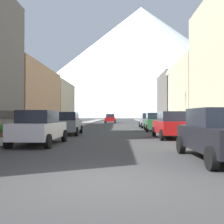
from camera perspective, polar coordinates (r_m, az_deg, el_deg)
name	(u,v)px	position (r m, az deg, el deg)	size (l,w,h in m)	color
ground_plane	(103,182)	(6.29, -2.02, -14.80)	(400.00, 400.00, 0.00)	#363636
sidewalk_left	(78,125)	(41.65, -7.37, -2.69)	(2.50, 100.00, 0.15)	gray
sidewalk_right	(158,125)	(41.53, 9.93, -2.69)	(2.50, 100.00, 0.15)	gray
storefront_left_2	(11,99)	(30.69, -20.92, 2.56)	(8.20, 12.84, 6.75)	tan
storefront_left_3	(48,105)	(41.80, -13.52, 1.54)	(6.61, 10.62, 6.54)	beige
storefront_right_2	(206,96)	(36.33, 19.43, 3.27)	(8.04, 13.07, 8.33)	beige
storefront_right_3	(179,100)	(47.88, 14.20, 2.54)	(6.61, 10.40, 8.75)	#66605B
car_left_0	(39,127)	(14.29, -15.33, -3.21)	(2.12, 4.43, 1.78)	silver
car_left_1	(67,123)	(21.30, -9.57, -2.39)	(2.24, 4.48, 1.78)	slate
car_right_0	(220,134)	(9.81, 22.11, -4.35)	(2.18, 4.46, 1.78)	black
car_right_1	(172,125)	(18.10, 12.65, -2.68)	(2.15, 4.44, 1.78)	#9E1111
car_right_2	(155,122)	(26.26, 9.26, -2.06)	(2.17, 4.45, 1.78)	#265933
car_right_3	(148,120)	(32.52, 7.82, -1.80)	(2.10, 4.42, 1.78)	slate
car_driving_0	(110,118)	(52.24, -0.37, -1.39)	(2.06, 4.40, 1.78)	#9E1111
potted_plant_0	(3,131)	(18.10, -22.38, -3.76)	(0.54, 0.54, 0.81)	brown
potted_plant_1	(211,126)	(20.72, 20.41, -2.91)	(0.64, 0.64, 0.96)	brown
pedestrian_0	(186,122)	(24.74, 15.50, -2.09)	(0.36, 0.36, 1.67)	navy
pedestrian_1	(66,121)	(32.96, -9.83, -1.87)	(0.36, 0.36, 1.53)	maroon
streetlamp_right	(167,92)	(28.60, 11.81, 4.24)	(0.36, 0.36, 5.86)	black
mountain_backdrop	(141,62)	(272.21, 6.29, 10.66)	(261.97, 261.97, 110.13)	silver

